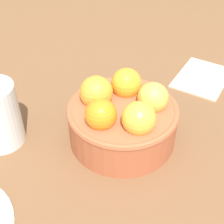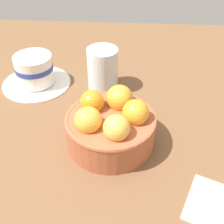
{
  "view_description": "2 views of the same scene",
  "coord_description": "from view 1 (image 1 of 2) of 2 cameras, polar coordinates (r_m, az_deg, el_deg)",
  "views": [
    {
      "loc": [
        34.66,
        3.41,
        33.93
      ],
      "look_at": [
        -0.41,
        -1.61,
        4.52
      ],
      "focal_mm": 51.07,
      "sensor_mm": 36.0,
      "label": 1
    },
    {
      "loc": [
        -2.83,
        39.24,
        38.57
      ],
      "look_at": [
        -0.07,
        -3.07,
        4.59
      ],
      "focal_mm": 47.91,
      "sensor_mm": 36.0,
      "label": 2
    }
  ],
  "objects": [
    {
      "name": "terracotta_bowl",
      "position": [
        0.46,
        1.88,
        -0.86
      ],
      "size": [
        15.91,
        15.91,
        9.52
      ],
      "color": "#AD5938",
      "rests_on": "ground_plane"
    },
    {
      "name": "folded_napkin",
      "position": [
        0.63,
        15.88,
        6.04
      ],
      "size": [
        14.57,
        12.82,
        0.6
      ],
      "primitive_type": "cube",
      "rotation": [
        0.0,
        0.0,
        -0.4
      ],
      "color": "beige",
      "rests_on": "ground_plane"
    },
    {
      "name": "ground_plane",
      "position": [
        0.5,
        1.78,
        -5.85
      ],
      "size": [
        135.31,
        112.11,
        3.06
      ],
      "primitive_type": "cube",
      "color": "brown"
    }
  ]
}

